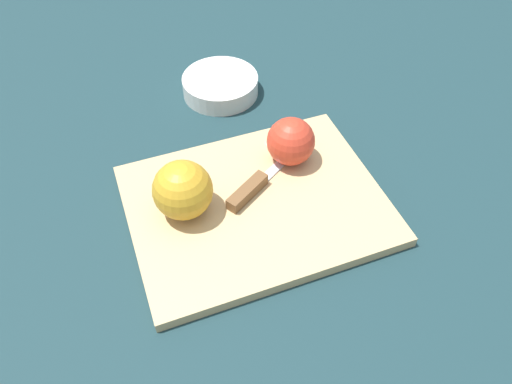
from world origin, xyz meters
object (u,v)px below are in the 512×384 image
at_px(apple_half_left, 183,190).
at_px(apple_half_right, 291,141).
at_px(knife, 251,189).
at_px(bowl, 220,84).

xyz_separation_m(apple_half_left, apple_half_right, (0.18, 0.06, -0.01)).
height_order(apple_half_right, knife, apple_half_right).
bearing_deg(bowl, apple_half_right, -73.87).
bearing_deg(apple_half_right, bowl, 52.15).
xyz_separation_m(apple_half_left, knife, (0.10, 0.01, -0.03)).
height_order(apple_half_left, apple_half_right, apple_half_left).
height_order(apple_half_left, knife, apple_half_left).
bearing_deg(knife, apple_half_right, -2.64).
bearing_deg(knife, apple_half_left, 147.04).
distance_m(apple_half_right, bowl, 0.23).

